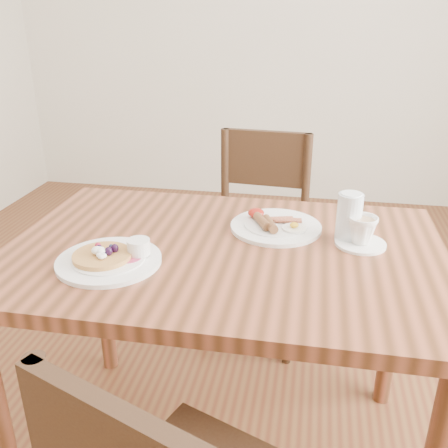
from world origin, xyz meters
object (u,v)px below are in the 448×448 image
Objects in this scene: dining_table at (224,279)px; chair_far at (258,227)px; pancake_plate at (111,258)px; teacup_saucer at (362,233)px; breakfast_plate at (274,225)px; water_glass at (349,217)px.

chair_far is (0.01, 0.74, -0.16)m from dining_table.
teacup_saucer reaches higher than pancake_plate.
teacup_saucer reaches higher than breakfast_plate.
dining_table is at bearing 93.49° from chair_far.
pancake_plate reaches higher than dining_table.
teacup_saucer is at bearing 123.12° from chair_far.
teacup_saucer is 1.02× the size of water_glass.
pancake_plate is 1.96× the size of water_glass.
pancake_plate is 1.00× the size of breakfast_plate.
teacup_saucer reaches higher than dining_table.
breakfast_plate is at bearing 36.76° from pancake_plate.
chair_far is 6.29× the size of teacup_saucer.
pancake_plate is 0.49m from breakfast_plate.
chair_far is 0.78m from water_glass.
water_glass is (0.32, -0.63, 0.33)m from chair_far.
pancake_plate is 0.68m from teacup_saucer.
dining_table is 4.44× the size of pancake_plate.
teacup_saucer is at bearing -36.83° from water_glass.
dining_table is 1.36× the size of chair_far.
water_glass reaches higher than pancake_plate.
teacup_saucer is (0.37, 0.09, 0.14)m from dining_table.
pancake_plate is 0.66m from water_glass.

